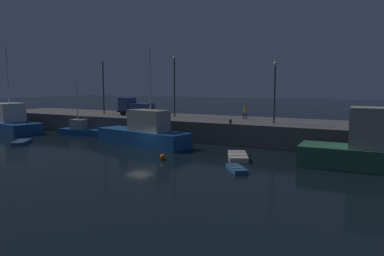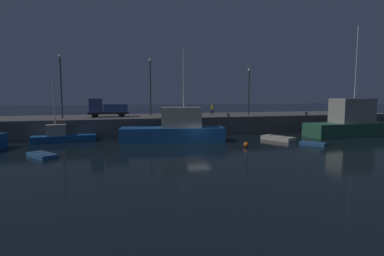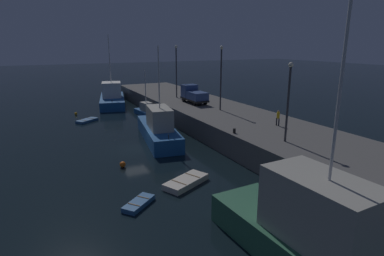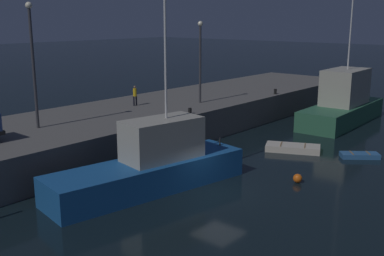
% 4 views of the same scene
% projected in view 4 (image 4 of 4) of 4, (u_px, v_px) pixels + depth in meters
% --- Properties ---
extents(ground_plane, '(320.00, 320.00, 0.00)m').
position_uv_depth(ground_plane, '(219.00, 193.00, 26.82)').
color(ground_plane, black).
extents(pier_quay, '(71.45, 10.76, 2.52)m').
position_uv_depth(pier_quay, '(81.00, 136.00, 34.77)').
color(pier_quay, '#5B5956').
rests_on(pier_quay, ground).
extents(fishing_trawler_red, '(12.62, 4.25, 14.79)m').
position_uv_depth(fishing_trawler_red, '(343.00, 103.00, 44.43)').
color(fishing_trawler_red, '#2D6647').
rests_on(fishing_trawler_red, ground).
extents(fishing_boat_white, '(12.68, 5.25, 10.88)m').
position_uv_depth(fishing_boat_white, '(152.00, 165.00, 27.29)').
color(fishing_boat_white, '#195193').
rests_on(fishing_boat_white, ground).
extents(dinghy_orange_near, '(2.52, 2.77, 0.39)m').
position_uv_depth(dinghy_orange_near, '(360.00, 155.00, 33.60)').
color(dinghy_orange_near, '#2D6099').
rests_on(dinghy_orange_near, ground).
extents(dinghy_red_small, '(3.20, 4.32, 0.53)m').
position_uv_depth(dinghy_red_small, '(293.00, 148.00, 35.23)').
color(dinghy_red_small, beige).
rests_on(dinghy_red_small, ground).
extents(mooring_buoy_mid, '(0.55, 0.55, 0.55)m').
position_uv_depth(mooring_buoy_mid, '(298.00, 178.00, 28.49)').
color(mooring_buoy_mid, orange).
rests_on(mooring_buoy_mid, ground).
extents(lamp_post_east, '(0.44, 0.44, 8.32)m').
position_uv_depth(lamp_post_east, '(33.00, 56.00, 30.74)').
color(lamp_post_east, '#38383D').
rests_on(lamp_post_east, pier_quay).
extents(lamp_post_central, '(0.44, 0.44, 7.05)m').
position_uv_depth(lamp_post_central, '(200.00, 55.00, 40.37)').
color(lamp_post_central, '#38383D').
rests_on(lamp_post_central, pier_quay).
extents(dockworker, '(0.45, 0.34, 1.70)m').
position_uv_depth(dockworker, '(135.00, 94.00, 39.70)').
color(dockworker, black).
rests_on(dockworker, pier_quay).
extents(bollard_west, '(0.28, 0.28, 0.46)m').
position_uv_depth(bollard_west, '(190.00, 111.00, 36.44)').
color(bollard_west, black).
rests_on(bollard_west, pier_quay).
extents(bollard_central, '(0.28, 0.28, 0.51)m').
position_uv_depth(bollard_central, '(275.00, 92.00, 45.82)').
color(bollard_central, black).
rests_on(bollard_central, pier_quay).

